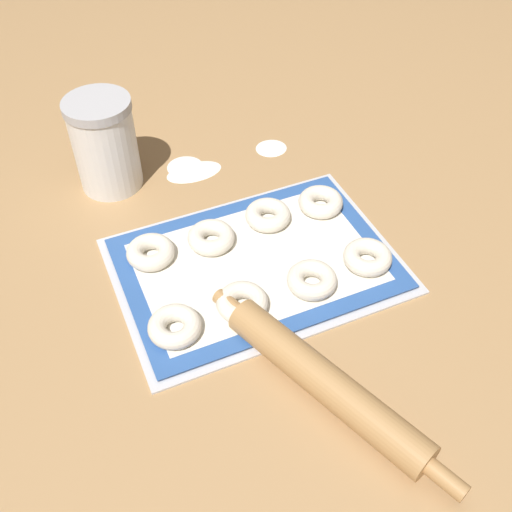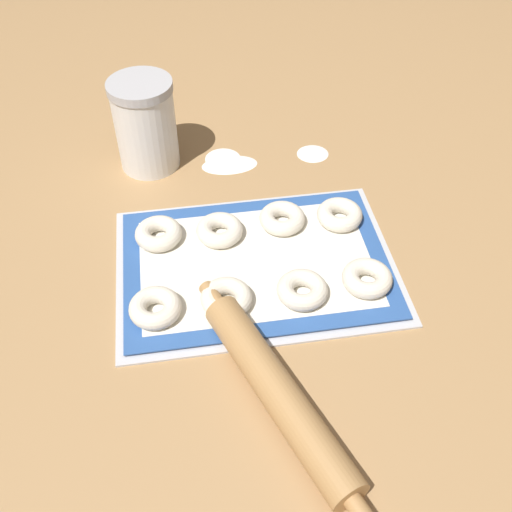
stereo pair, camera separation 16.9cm
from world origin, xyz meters
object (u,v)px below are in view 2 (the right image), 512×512
Objects in this scene: bagel_front_mid_right at (302,290)px; bagel_back_mid_left at (220,230)px; bagel_back_far_right at (340,215)px; rolling_pin at (278,392)px; flour_canister at (145,125)px; baking_tray at (256,265)px; bagel_front_far_right at (367,278)px; bagel_back_mid_right at (282,218)px; bagel_front_mid_left at (226,298)px; bagel_back_far_left at (159,234)px; bagel_front_far_left at (155,308)px.

bagel_back_mid_left is at bearing 125.86° from bagel_front_mid_right.
rolling_pin is (-0.16, -0.32, 0.00)m from bagel_back_far_right.
rolling_pin is (0.15, -0.55, -0.06)m from flour_canister.
baking_tray is 5.74× the size of bagel_front_far_right.
bagel_back_mid_right is 1.00× the size of bagel_back_far_right.
bagel_front_far_right is 0.25m from bagel_back_mid_left.
rolling_pin reaches higher than baking_tray.
bagel_front_mid_left is 0.18m from bagel_back_far_left.
rolling_pin reaches higher than bagel_front_far_left.
baking_tray is 5.74× the size of bagel_front_mid_left.
bagel_back_far_right is at bearing 91.98° from bagel_front_far_right.
baking_tray is at bearing -26.62° from bagel_back_far_left.
bagel_back_far_left is at bearing 179.85° from bagel_back_far_right.
bagel_front_mid_right is at bearing -89.91° from bagel_back_mid_right.
baking_tray is 2.58× the size of flour_canister.
bagel_front_mid_left and bagel_back_mid_right have the same top height.
bagel_back_far_left reaches higher than baking_tray.
bagel_front_far_right is at bearing 1.46° from bagel_front_far_left.
bagel_front_far_right is at bearing 1.65° from bagel_front_mid_left.
bagel_back_mid_right reaches higher than baking_tray.
bagel_back_mid_left is at bearing -4.18° from bagel_back_far_left.
bagel_front_far_left is 1.00× the size of bagel_back_far_right.
bagel_front_far_left is 0.32m from bagel_front_far_right.
flour_canister is (-0.21, 0.38, 0.06)m from bagel_front_mid_right.
bagel_back_mid_right is at bearing 78.52° from rolling_pin.
bagel_back_far_right is at bearing -0.15° from bagel_back_far_left.
bagel_back_mid_left is (-0.11, 0.15, 0.00)m from bagel_front_mid_right.
rolling_pin is (0.05, -0.17, 0.00)m from bagel_front_mid_left.
bagel_front_mid_right is at bearing -36.92° from bagel_back_far_left.
bagel_front_mid_left is 0.17m from rolling_pin.
bagel_front_mid_left is at bearing 105.61° from rolling_pin.
bagel_front_far_left is 0.22m from bagel_front_mid_right.
bagel_back_far_right is at bearing 57.83° from bagel_front_mid_right.
bagel_front_far_left is 0.39m from flour_canister.
bagel_back_far_right is (0.10, 0.15, 0.00)m from bagel_front_mid_right.
baking_tray is at bearing 125.43° from bagel_front_mid_right.
bagel_back_far_left is 0.30m from bagel_back_far_right.
bagel_front_mid_right is 0.18m from rolling_pin.
bagel_front_far_left is 0.19× the size of rolling_pin.
bagel_back_mid_right is (0.11, 0.16, 0.00)m from bagel_front_mid_left.
bagel_back_mid_right and bagel_back_far_right have the same top height.
bagel_front_far_right is (0.22, 0.01, 0.00)m from bagel_front_mid_left.
rolling_pin is (0.14, -0.32, 0.00)m from bagel_back_far_left.
bagel_front_mid_left is 1.00× the size of bagel_front_far_right.
bagel_front_far_right is 1.00× the size of bagel_back_mid_left.
bagel_front_far_right is at bearing -49.78° from flour_canister.
bagel_front_far_left and bagel_back_far_left have the same top height.
bagel_front_mid_right is at bearing 68.20° from rolling_pin.
baking_tray is at bearing -62.52° from flour_canister.
bagel_back_mid_left and bagel_back_mid_right have the same top height.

